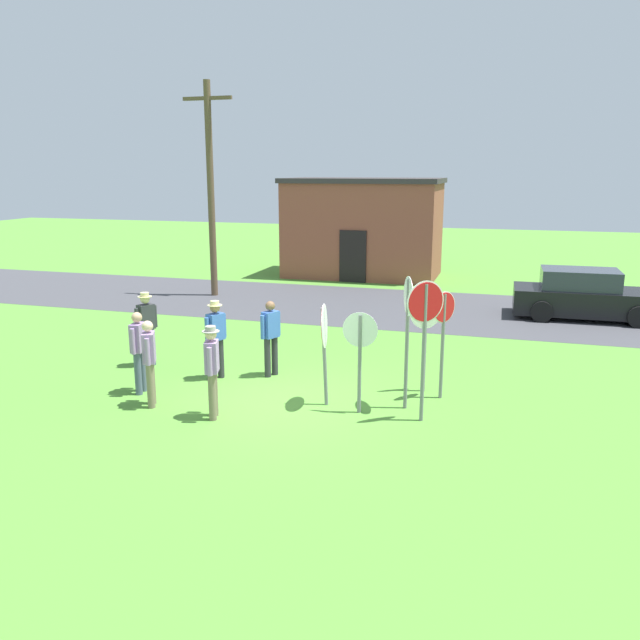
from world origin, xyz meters
TOP-DOWN VIEW (x-y plane):
  - ground_plane at (0.00, 0.00)m, footprint 80.00×80.00m
  - street_asphalt at (0.00, 9.40)m, footprint 60.00×6.40m
  - building_background at (-2.00, 15.56)m, footprint 6.51×3.86m
  - utility_pole at (-6.17, 9.63)m, footprint 1.80×0.24m
  - parked_car_on_street at (6.34, 9.47)m, footprint 4.32×2.06m
  - stop_sign_leaning_right at (0.77, 0.03)m, footprint 0.19×0.84m
  - stop_sign_leaning_left at (2.31, 0.29)m, footprint 0.29×0.69m
  - stop_sign_center_cluster at (2.51, 1.37)m, footprint 0.58×0.37m
  - stop_sign_low_front at (2.69, -0.25)m, footprint 0.58×0.50m
  - stop_sign_nearest at (1.51, -0.18)m, footprint 0.66×0.07m
  - stop_sign_far_back at (2.90, 1.06)m, footprint 0.36×0.53m
  - person_holding_notes at (-1.91, 0.89)m, footprint 0.35×0.53m
  - person_in_teal at (-0.86, 1.43)m, footprint 0.35×0.52m
  - person_near_signs at (-3.01, -0.38)m, footprint 0.26×0.57m
  - person_in_dark_shirt at (-0.99, -1.20)m, footprint 0.32×0.55m
  - person_on_left at (-3.86, 1.31)m, footprint 0.35×0.52m
  - person_in_blue at (-2.41, -0.98)m, footprint 0.35×0.52m

SIDE VIEW (x-z plane):
  - ground_plane at x=0.00m, z-range 0.00..0.00m
  - street_asphalt at x=0.00m, z-range 0.00..0.01m
  - parked_car_on_street at x=6.34m, z-range -0.07..1.44m
  - person_in_teal at x=-0.86m, z-range 0.11..1.80m
  - person_near_signs at x=-3.01m, z-range 0.11..1.80m
  - person_in_blue at x=-2.41m, z-range 0.11..1.80m
  - person_holding_notes at x=-1.91m, z-range 0.12..1.85m
  - person_in_dark_shirt at x=-0.99m, z-range 0.12..1.85m
  - person_on_left at x=-3.86m, z-range 0.12..1.85m
  - stop_sign_nearest at x=1.51m, z-range 0.33..2.26m
  - stop_sign_center_cluster at x=2.51m, z-range 0.35..2.35m
  - stop_sign_leaning_right at x=0.77m, z-range 0.36..2.36m
  - stop_sign_far_back at x=2.90m, z-range 0.36..2.53m
  - stop_sign_leaning_left at x=2.31m, z-range 0.47..3.02m
  - stop_sign_low_front at x=2.69m, z-range 0.47..3.06m
  - building_background at x=-2.00m, z-range 0.01..4.12m
  - utility_pole at x=-6.17m, z-range 0.18..7.61m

